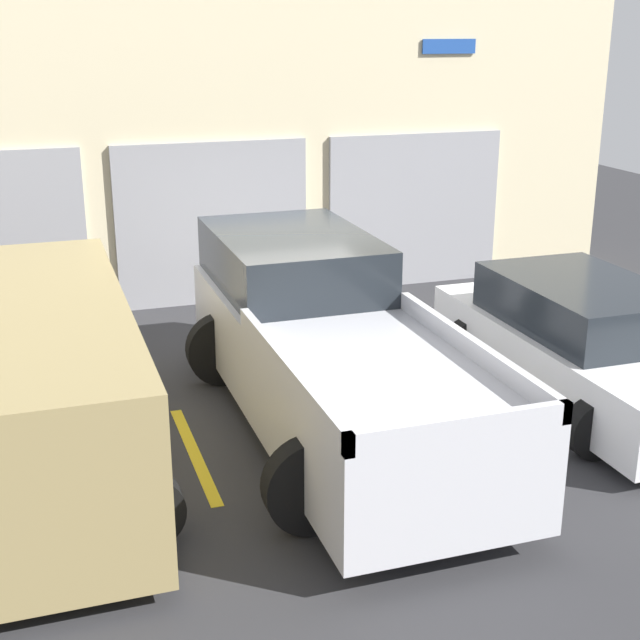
% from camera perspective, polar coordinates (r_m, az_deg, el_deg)
% --- Properties ---
extents(ground_plane, '(28.00, 28.00, 0.00)m').
position_cam_1_polar(ground_plane, '(11.25, -2.49, -2.97)').
color(ground_plane, '#2D2D30').
extents(shophouse_building, '(13.16, 0.68, 5.08)m').
position_cam_1_polar(shophouse_building, '(13.76, -6.54, 11.57)').
color(shophouse_building, beige).
rests_on(shophouse_building, ground).
extents(pickup_truck, '(2.48, 5.59, 1.82)m').
position_cam_1_polar(pickup_truck, '(9.38, 0.41, -1.73)').
color(pickup_truck, silver).
rests_on(pickup_truck, ground).
extents(sedan_white, '(2.11, 4.25, 1.37)m').
position_cam_1_polar(sedan_white, '(10.55, 16.48, -1.53)').
color(sedan_white, white).
rests_on(sedan_white, ground).
extents(sedan_side, '(2.28, 4.89, 1.71)m').
position_cam_1_polar(sedan_side, '(8.65, -18.13, -4.08)').
color(sedan_side, '#9E8956').
rests_on(sedan_side, ground).
extents(parking_stripe_left, '(0.12, 2.20, 0.01)m').
position_cam_1_polar(parking_stripe_left, '(9.12, -8.04, -8.44)').
color(parking_stripe_left, gold).
rests_on(parking_stripe_left, ground).
extents(parking_stripe_centre, '(0.12, 2.20, 0.01)m').
position_cam_1_polar(parking_stripe_centre, '(10.02, 9.12, -5.96)').
color(parking_stripe_centre, gold).
rests_on(parking_stripe_centre, ground).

